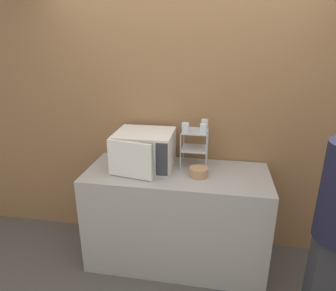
% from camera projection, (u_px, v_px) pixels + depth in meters
% --- Properties ---
extents(ground_plane, '(12.00, 12.00, 0.00)m').
position_uv_depth(ground_plane, '(170.00, 283.00, 2.65)').
color(ground_plane, '#4C4742').
extents(wall_back, '(8.00, 0.06, 2.60)m').
position_uv_depth(wall_back, '(183.00, 120.00, 2.89)').
color(wall_back, olive).
rests_on(wall_back, ground_plane).
extents(counter, '(1.63, 0.69, 0.93)m').
position_uv_depth(counter, '(176.00, 217.00, 2.82)').
color(counter, '#9E9993').
rests_on(counter, ground_plane).
extents(microwave, '(0.52, 0.54, 0.33)m').
position_uv_depth(microwave, '(144.00, 150.00, 2.71)').
color(microwave, silver).
rests_on(microwave, counter).
extents(dish_rack, '(0.24, 0.24, 0.34)m').
position_uv_depth(dish_rack, '(195.00, 141.00, 2.70)').
color(dish_rack, '#B2B2B7').
rests_on(dish_rack, counter).
extents(glass_front_left, '(0.06, 0.06, 0.09)m').
position_uv_depth(glass_front_left, '(185.00, 128.00, 2.60)').
color(glass_front_left, silver).
rests_on(glass_front_left, dish_rack).
extents(glass_back_right, '(0.06, 0.06, 0.09)m').
position_uv_depth(glass_back_right, '(205.00, 124.00, 2.71)').
color(glass_back_right, silver).
rests_on(glass_back_right, dish_rack).
extents(glass_front_right, '(0.06, 0.06, 0.09)m').
position_uv_depth(glass_front_right, '(204.00, 129.00, 2.57)').
color(glass_front_right, silver).
rests_on(glass_front_right, dish_rack).
extents(bowl, '(0.16, 0.16, 0.08)m').
position_uv_depth(bowl, '(199.00, 172.00, 2.57)').
color(bowl, '#AD7F56').
rests_on(bowl, counter).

